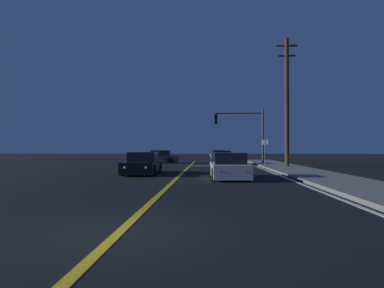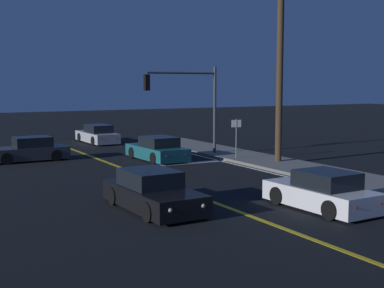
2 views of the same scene
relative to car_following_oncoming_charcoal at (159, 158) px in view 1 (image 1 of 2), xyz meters
name	(u,v)px [view 1 (image 1 of 2)]	position (x,y,z in m)	size (l,w,h in m)	color
ground_plane	(118,234)	(3.58, -27.33, -0.58)	(160.00, 160.00, 0.00)	black
sidewalk_right	(317,176)	(11.16, -15.47, -0.51)	(3.20, 42.71, 0.15)	slate
lane_line_center	(179,176)	(3.58, -15.47, -0.58)	(0.20, 40.33, 0.01)	gold
lane_line_edge_right	(283,177)	(9.31, -15.47, -0.58)	(0.16, 40.33, 0.01)	silver
stop_bar	(224,166)	(6.57, -5.11, -0.58)	(5.98, 0.50, 0.01)	silver
car_following_oncoming_charcoal	(159,158)	(0.00, 0.00, 0.00)	(4.36, 1.91, 1.34)	#2D2D33
car_far_approaching_teal	(221,159)	(6.39, -3.15, 0.00)	(2.12, 4.51, 1.34)	#195960
car_side_waiting_black	(143,164)	(1.20, -13.82, 0.00)	(2.09, 4.60, 1.34)	black
car_mid_block_white	(229,167)	(6.29, -16.58, 0.00)	(2.04, 4.20, 1.34)	silver
car_parked_curb_silver	(217,156)	(6.29, 6.84, 0.00)	(1.94, 4.75, 1.34)	#B2B5BA
traffic_signal_near_right	(244,127)	(8.60, -2.81, 3.00)	(4.66, 0.28, 5.29)	#38383D
utility_pole_right	(287,101)	(11.46, -7.56, 4.73)	(1.67, 0.35, 10.35)	#42301E
street_sign_corner	(265,148)	(10.06, -5.61, 1.00)	(0.56, 0.13, 2.34)	slate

